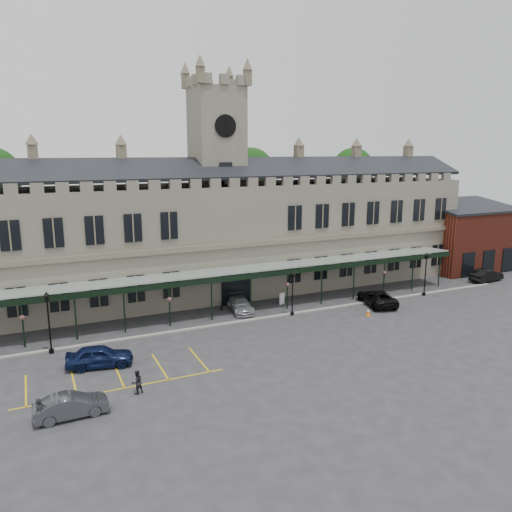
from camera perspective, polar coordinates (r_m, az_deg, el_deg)
name	(u,v)px	position (r m, az deg, el deg)	size (l,w,h in m)	color
ground	(286,339)	(42.70, 3.41, -9.43)	(140.00, 140.00, 0.00)	#2C2C2F
station_building	(219,235)	(55.07, -4.31, 2.41)	(60.00, 10.36, 17.30)	#615D51
clock_tower	(217,174)	(54.45, -4.45, 9.34)	(5.60, 5.60, 24.80)	#615D51
canopy	(250,290)	(48.30, -0.73, -3.85)	(50.00, 4.10, 4.30)	#8C9E93
brick_annex	(465,238)	(72.29, 22.80, 1.93)	(12.40, 8.36, 9.23)	maroon
kerb	(258,319)	(47.30, 0.25, -7.17)	(60.00, 0.40, 0.12)	gray
parking_markings	(120,377)	(37.27, -15.33, -13.16)	(16.00, 6.00, 0.01)	gold
tree_behind_mid	(251,172)	(65.82, -0.58, 9.55)	(6.00, 6.00, 16.00)	#332314
tree_behind_right	(353,170)	(73.80, 11.00, 9.60)	(6.00, 6.00, 16.00)	#332314
lamp_post_left	(48,317)	(41.96, -22.64, -6.46)	(0.47, 0.47, 5.00)	black
lamp_post_mid	(293,289)	(47.84, 4.20, -3.78)	(0.42, 0.42, 4.40)	black
lamp_post_right	(426,270)	(57.20, 18.82, -1.53)	(0.46, 0.46, 4.82)	black
traffic_cone	(368,312)	(49.45, 12.70, -6.26)	(0.45, 0.45, 0.71)	orange
sign_board	(282,299)	(51.73, 2.98, -4.90)	(0.67, 0.27, 1.19)	black
bollard_left	(222,306)	(49.86, -3.94, -5.75)	(0.15, 0.15, 0.84)	black
bollard_right	(284,297)	(52.80, 3.19, -4.74)	(0.15, 0.15, 0.82)	black
car_left_a	(100,356)	(38.94, -17.45, -10.87)	(1.92, 4.76, 1.62)	#0D173B
car_left_b	(71,406)	(32.80, -20.35, -15.75)	(1.50, 4.31, 1.42)	#36383E
car_taxi	(240,305)	(49.42, -1.80, -5.56)	(1.93, 4.74, 1.38)	#989BA0
car_van	(377,298)	(52.89, 13.64, -4.64)	(2.55, 5.52, 1.53)	black
car_right_b	(486,275)	(66.56, 24.84, -2.02)	(1.63, 4.67, 1.54)	black
person_a	(40,413)	(32.34, -23.43, -16.10)	(0.64, 0.42, 1.74)	black
person_b	(137,382)	(34.32, -13.45, -13.84)	(0.78, 0.61, 1.60)	black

